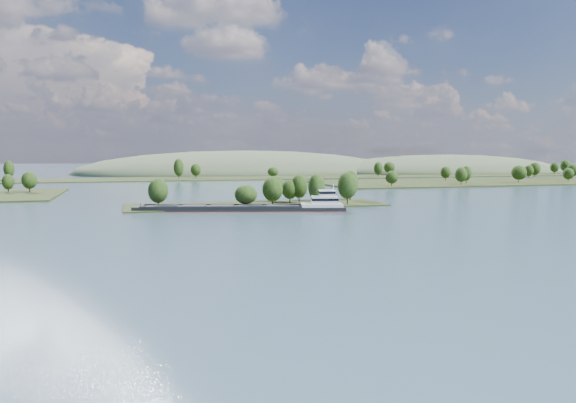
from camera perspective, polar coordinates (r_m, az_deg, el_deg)
name	(u,v)px	position (r m, az deg, el deg)	size (l,w,h in m)	color
ground	(302,225)	(161.02, 1.48, -2.42)	(1800.00, 1800.00, 0.00)	#314755
tree_island	(275,195)	(219.25, -1.28, 0.65)	(100.00, 31.23, 13.76)	#232E14
right_bank	(540,180)	(434.30, 24.27, 2.00)	(320.00, 90.00, 14.97)	#232E14
back_shoreline	(204,178)	(436.04, -8.53, 2.38)	(900.00, 60.00, 16.50)	#232E14
hill_east	(445,172)	(589.41, 15.66, 2.87)	(260.00, 140.00, 36.00)	#415137
hill_west	(245,173)	(543.56, -4.40, 2.87)	(320.00, 160.00, 44.00)	#415137
cargo_barge	(255,207)	(199.77, -3.34, -0.59)	(74.72, 27.07, 10.12)	black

